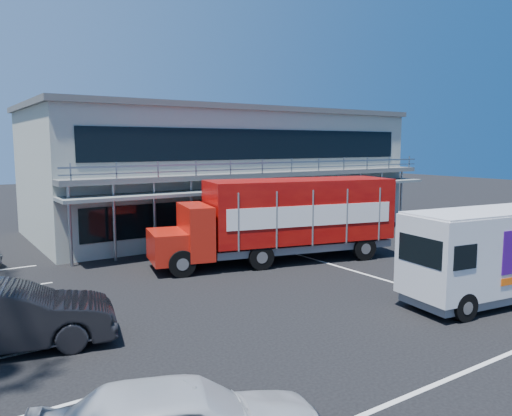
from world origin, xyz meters
TOP-DOWN VIEW (x-y plane):
  - ground at (0.00, 0.00)m, footprint 120.00×120.00m
  - building at (3.00, 14.94)m, footprint 22.40×12.00m
  - red_truck at (0.70, 5.17)m, footprint 11.12×4.88m
  - white_van at (2.84, -3.33)m, footprint 6.55×3.01m
  - parked_car_b at (-11.02, 1.20)m, footprint 5.50×2.95m

SIDE VIEW (x-z plane):
  - ground at x=0.00m, z-range 0.00..0.00m
  - parked_car_b at x=-11.02m, z-range 0.00..1.72m
  - white_van at x=2.84m, z-range 0.09..3.18m
  - red_truck at x=0.70m, z-range 0.18..3.83m
  - building at x=3.00m, z-range 0.01..7.31m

